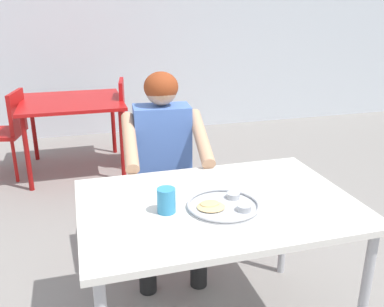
{
  "coord_description": "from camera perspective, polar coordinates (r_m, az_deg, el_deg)",
  "views": [
    {
      "loc": [
        -0.6,
        -1.55,
        1.58
      ],
      "look_at": [
        -0.06,
        0.31,
        0.88
      ],
      "focal_mm": 39.1,
      "sensor_mm": 36.0,
      "label": 1
    }
  ],
  "objects": [
    {
      "name": "table_foreground",
      "position": [
        1.94,
        3.47,
        -8.34
      ],
      "size": [
        1.24,
        0.85,
        0.73
      ],
      "color": "silver",
      "rests_on": "ground"
    },
    {
      "name": "table_background_red",
      "position": [
        4.22,
        -16.01,
        6.06
      ],
      "size": [
        0.95,
        0.95,
        0.71
      ],
      "color": "#B71414",
      "rests_on": "ground"
    },
    {
      "name": "drinking_cup",
      "position": [
        1.79,
        -3.53,
        -6.3
      ],
      "size": [
        0.08,
        0.08,
        0.11
      ],
      "color": "#338CBF",
      "rests_on": "table_foreground"
    },
    {
      "name": "diner_foreground",
      "position": [
        2.52,
        -3.78,
        -0.26
      ],
      "size": [
        0.52,
        0.58,
        1.21
      ],
      "color": "black",
      "rests_on": "ground"
    },
    {
      "name": "chair_red_right",
      "position": [
        4.28,
        -7.88,
        4.9
      ],
      "size": [
        0.48,
        0.46,
        0.88
      ],
      "color": "#B51315",
      "rests_on": "ground"
    },
    {
      "name": "thali_tray",
      "position": [
        1.86,
        4.31,
        -7.0
      ],
      "size": [
        0.32,
        0.32,
        0.03
      ],
      "color": "#B7BABF",
      "rests_on": "table_foreground"
    },
    {
      "name": "chair_foreground",
      "position": [
        2.81,
        -4.34,
        -3.1
      ],
      "size": [
        0.42,
        0.47,
        0.86
      ],
      "color": "red",
      "rests_on": "ground"
    },
    {
      "name": "chair_red_left",
      "position": [
        4.32,
        -23.89,
        3.27
      ],
      "size": [
        0.48,
        0.49,
        0.82
      ],
      "color": "#AC1514",
      "rests_on": "ground"
    }
  ]
}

